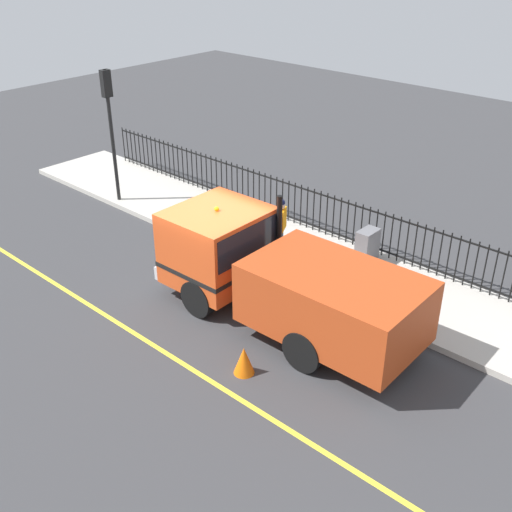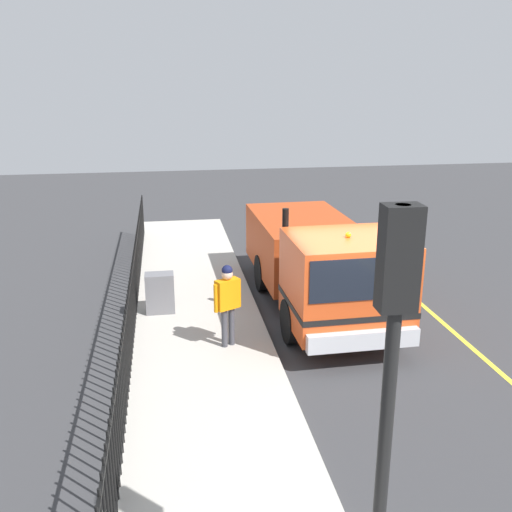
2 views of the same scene
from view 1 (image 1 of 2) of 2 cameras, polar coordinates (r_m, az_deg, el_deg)
The scene contains 9 objects.
ground_plane at distance 16.25m, azimuth -4.37°, elevation -3.53°, with size 49.29×49.29×0.00m, color #38383A.
sidewalk_slab at distance 18.30m, azimuth 2.99°, elevation 0.73°, with size 3.04×22.41×0.16m, color #B7B2A8.
lane_marking at distance 14.99m, azimuth -11.02°, elevation -7.09°, with size 0.12×20.16×0.01m, color yellow.
work_truck at distance 14.60m, azimuth 1.40°, elevation -1.35°, with size 2.50×6.76×2.74m.
worker_standing at distance 17.27m, azimuth 2.31°, elevation 3.21°, with size 0.58×0.42×1.74m.
iron_fence at distance 18.92m, azimuth 5.63°, elevation 4.19°, with size 0.04×19.08×1.36m.
traffic_light_near at distance 20.90m, azimuth -13.39°, elevation 12.92°, with size 0.31×0.22×4.37m.
utility_cabinet at distance 17.50m, azimuth 10.21°, elevation 0.95°, with size 0.66×0.41×0.95m, color slate.
traffic_cone at distance 13.40m, azimuth -1.12°, elevation -9.60°, with size 0.46×0.46×0.65m, color orange.
Camera 1 is at (-9.38, -10.10, 8.59)m, focal length 43.38 mm.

